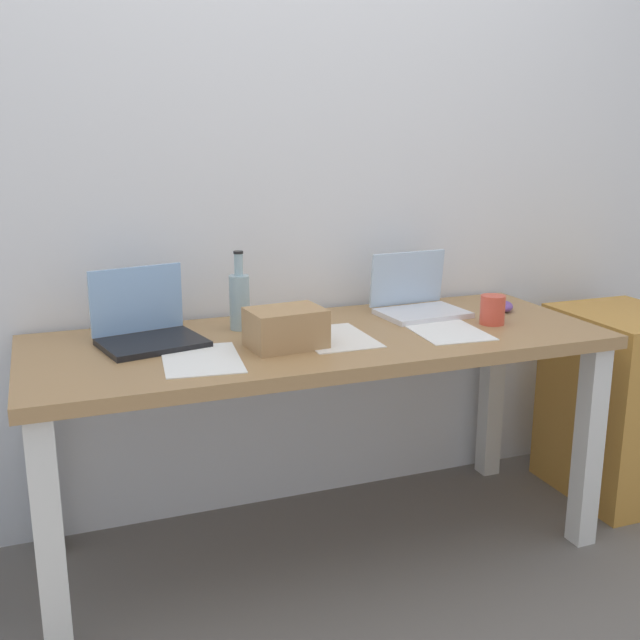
{
  "coord_description": "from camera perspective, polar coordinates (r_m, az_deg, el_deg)",
  "views": [
    {
      "loc": [
        -0.79,
        -2.08,
        1.34
      ],
      "look_at": [
        0.0,
        0.0,
        0.77
      ],
      "focal_mm": 42.11,
      "sensor_mm": 36.0,
      "label": 1
    }
  ],
  "objects": [
    {
      "name": "ground_plane",
      "position": [
        2.59,
        0.0,
        -16.75
      ],
      "size": [
        8.0,
        8.0,
        0.0
      ],
      "primitive_type": "plane",
      "color": "slate"
    },
    {
      "name": "back_wall",
      "position": [
        2.6,
        -3.21,
        13.45
      ],
      "size": [
        5.2,
        0.08,
        2.6
      ],
      "primitive_type": "cube",
      "color": "white",
      "rests_on": "ground"
    },
    {
      "name": "desk",
      "position": [
        2.33,
        0.0,
        -3.53
      ],
      "size": [
        1.77,
        0.68,
        0.72
      ],
      "color": "#A37A4C",
      "rests_on": "ground"
    },
    {
      "name": "laptop_left",
      "position": [
        2.27,
        -13.0,
        -0.62
      ],
      "size": [
        0.33,
        0.29,
        0.22
      ],
      "color": "black",
      "rests_on": "desk"
    },
    {
      "name": "laptop_right",
      "position": [
        2.59,
        7.41,
        1.43
      ],
      "size": [
        0.3,
        0.24,
        0.21
      ],
      "color": "silver",
      "rests_on": "desk"
    },
    {
      "name": "beer_bottle",
      "position": [
        2.37,
        -6.14,
        1.55
      ],
      "size": [
        0.06,
        0.06,
        0.25
      ],
      "color": "#99B7C1",
      "rests_on": "desk"
    },
    {
      "name": "computer_mouse",
      "position": [
        2.7,
        13.83,
        1.03
      ],
      "size": [
        0.1,
        0.12,
        0.03
      ],
      "primitive_type": "ellipsoid",
      "rotation": [
        0.0,
        0.0,
        -0.54
      ],
      "color": "#724799",
      "rests_on": "desk"
    },
    {
      "name": "cardboard_box",
      "position": [
        2.18,
        -2.61,
        -0.61
      ],
      "size": [
        0.23,
        0.18,
        0.11
      ],
      "primitive_type": "cube",
      "rotation": [
        0.0,
        0.0,
        0.09
      ],
      "color": "tan",
      "rests_on": "desk"
    },
    {
      "name": "coffee_mug",
      "position": [
        2.5,
        12.98,
        0.76
      ],
      "size": [
        0.08,
        0.08,
        0.09
      ],
      "primitive_type": "cylinder",
      "color": "#D84C38",
      "rests_on": "desk"
    },
    {
      "name": "paper_sheet_center",
      "position": [
        2.28,
        1.13,
        -1.35
      ],
      "size": [
        0.21,
        0.3,
        0.0
      ],
      "primitive_type": "cube",
      "rotation": [
        0.0,
        0.0,
        -0.01
      ],
      "color": "white",
      "rests_on": "desk"
    },
    {
      "name": "paper_sheet_front_left",
      "position": [
        2.09,
        -8.99,
        -2.98
      ],
      "size": [
        0.24,
        0.32,
        0.0
      ],
      "primitive_type": "cube",
      "rotation": [
        0.0,
        0.0,
        -0.11
      ],
      "color": "white",
      "rests_on": "desk"
    },
    {
      "name": "paper_sheet_front_right",
      "position": [
        2.39,
        9.55,
        -0.78
      ],
      "size": [
        0.23,
        0.31,
        0.0
      ],
      "primitive_type": "cube",
      "rotation": [
        0.0,
        0.0,
        -0.07
      ],
      "color": "white",
      "rests_on": "desk"
    },
    {
      "name": "filing_cabinet",
      "position": [
        3.02,
        21.81,
        -5.92
      ],
      "size": [
        0.4,
        0.48,
        0.7
      ],
      "primitive_type": "cube",
      "color": "#C68938",
      "rests_on": "ground"
    }
  ]
}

